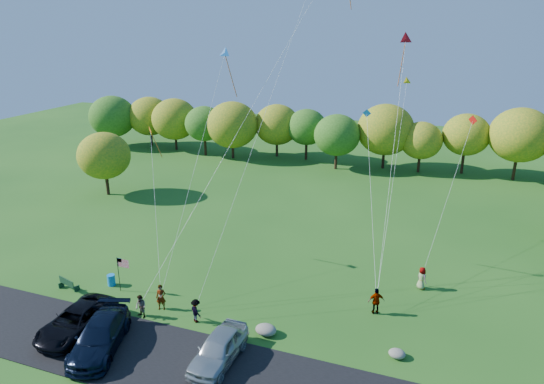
{
  "coord_description": "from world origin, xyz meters",
  "views": [
    {
      "loc": [
        12.34,
        -23.03,
        17.95
      ],
      "look_at": [
        1.66,
        6.0,
        7.09
      ],
      "focal_mm": 32.0,
      "sensor_mm": 36.0,
      "label": 1
    }
  ],
  "objects": [
    {
      "name": "ground",
      "position": [
        0.0,
        0.0,
        0.0
      ],
      "size": [
        140.0,
        140.0,
        0.0
      ],
      "primitive_type": "plane",
      "color": "#1E5217",
      "rests_on": "ground"
    },
    {
      "name": "asphalt_lane",
      "position": [
        0.0,
        -4.0,
        0.03
      ],
      "size": [
        44.0,
        6.0,
        0.06
      ],
      "primitive_type": "cube",
      "color": "black",
      "rests_on": "ground"
    },
    {
      "name": "treeline",
      "position": [
        2.54,
        36.17,
        4.79
      ],
      "size": [
        75.03,
        27.82,
        8.55
      ],
      "color": "#342113",
      "rests_on": "ground"
    },
    {
      "name": "minivan_dark",
      "position": [
        -7.51,
        -3.53,
        0.83
      ],
      "size": [
        2.64,
        5.58,
        1.54
      ],
      "primitive_type": "imported",
      "rotation": [
        0.0,
        0.0,
        0.02
      ],
      "color": "black",
      "rests_on": "asphalt_lane"
    },
    {
      "name": "minivan_navy",
      "position": [
        -5.09,
        -4.36,
        0.89
      ],
      "size": [
        4.04,
        6.18,
        1.67
      ],
      "primitive_type": "imported",
      "rotation": [
        0.0,
        0.0,
        0.32
      ],
      "color": "black",
      "rests_on": "asphalt_lane"
    },
    {
      "name": "minivan_silver",
      "position": [
        1.83,
        -3.02,
        0.89
      ],
      "size": [
        2.02,
        4.88,
        1.65
      ],
      "primitive_type": "imported",
      "rotation": [
        0.0,
        0.0,
        -0.01
      ],
      "color": "#A9B0B4",
      "rests_on": "asphalt_lane"
    },
    {
      "name": "flyer_a",
      "position": [
        -4.08,
        0.46,
        0.89
      ],
      "size": [
        0.75,
        0.62,
        1.77
      ],
      "primitive_type": "imported",
      "rotation": [
        0.0,
        0.0,
        0.34
      ],
      "color": "#4C4C59",
      "rests_on": "ground"
    },
    {
      "name": "flyer_b",
      "position": [
        -4.78,
        -0.8,
        0.78
      ],
      "size": [
        0.9,
        0.79,
        1.57
      ],
      "primitive_type": "imported",
      "rotation": [
        0.0,
        0.0,
        -0.31
      ],
      "color": "#4C4C59",
      "rests_on": "ground"
    },
    {
      "name": "flyer_c",
      "position": [
        -1.24,
        -0.01,
        0.79
      ],
      "size": [
        1.17,
        1.04,
        1.58
      ],
      "primitive_type": "imported",
      "rotation": [
        0.0,
        0.0,
        2.57
      ],
      "color": "#4C4C59",
      "rests_on": "ground"
    },
    {
      "name": "flyer_d",
      "position": [
        9.29,
        4.83,
        0.91
      ],
      "size": [
        1.16,
        0.85,
        1.83
      ],
      "primitive_type": "imported",
      "rotation": [
        0.0,
        0.0,
        3.57
      ],
      "color": "#4C4C59",
      "rests_on": "ground"
    },
    {
      "name": "flyer_e",
      "position": [
        11.83,
        9.1,
        0.83
      ],
      "size": [
        0.94,
        0.95,
        1.66
      ],
      "primitive_type": "imported",
      "rotation": [
        0.0,
        0.0,
        2.33
      ],
      "color": "#4C4C59",
      "rests_on": "ground"
    },
    {
      "name": "park_bench",
      "position": [
        -11.65,
        0.26,
        0.49
      ],
      "size": [
        1.62,
        0.69,
        0.91
      ],
      "rotation": [
        0.0,
        0.0,
        -0.27
      ],
      "color": "#12321C",
      "rests_on": "ground"
    },
    {
      "name": "trash_barrel",
      "position": [
        -9.17,
        1.87,
        0.41
      ],
      "size": [
        0.55,
        0.55,
        0.82
      ],
      "primitive_type": "cylinder",
      "color": "blue",
      "rests_on": "ground"
    },
    {
      "name": "flag_assembly",
      "position": [
        -7.8,
        1.44,
        1.98
      ],
      "size": [
        0.97,
        0.63,
        2.62
      ],
      "color": "black",
      "rests_on": "ground"
    },
    {
      "name": "boulder_near",
      "position": [
        3.38,
        0.26,
        0.33
      ],
      "size": [
        1.32,
        1.03,
        0.66
      ],
      "primitive_type": "ellipsoid",
      "color": "#9D9989",
      "rests_on": "ground"
    },
    {
      "name": "boulder_far",
      "position": [
        11.11,
        0.82,
        0.25
      ],
      "size": [
        0.96,
        0.8,
        0.5
      ],
      "primitive_type": "ellipsoid",
      "color": "slate",
      "rests_on": "ground"
    },
    {
      "name": "kites_aloft",
      "position": [
        4.28,
        14.21,
        19.24
      ],
      "size": [
        22.81,
        11.28,
        15.64
      ],
      "color": "red",
      "rests_on": "ground"
    }
  ]
}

